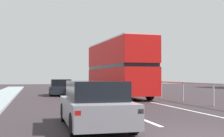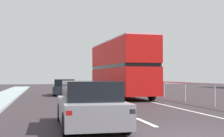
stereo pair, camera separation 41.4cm
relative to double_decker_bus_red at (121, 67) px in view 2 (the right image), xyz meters
name	(u,v)px [view 2 (the right image)]	position (x,y,z in m)	size (l,w,h in m)	color
lane_paint_markings	(146,106)	(-0.41, -7.10, -2.30)	(3.31, 46.00, 0.01)	silver
bridge_side_railing	(198,87)	(2.94, -6.70, -1.32)	(0.10, 42.00, 1.23)	#B0AEBD
double_decker_bus_red	(121,67)	(0.00, 0.00, 0.00)	(2.93, 10.13, 4.31)	red
hatchback_car_near	(90,105)	(-4.50, -13.63, -1.61)	(1.88, 4.35, 1.45)	gray
sedan_car_ahead	(64,88)	(-4.13, 3.53, -1.65)	(1.96, 4.22, 1.36)	#1F262F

